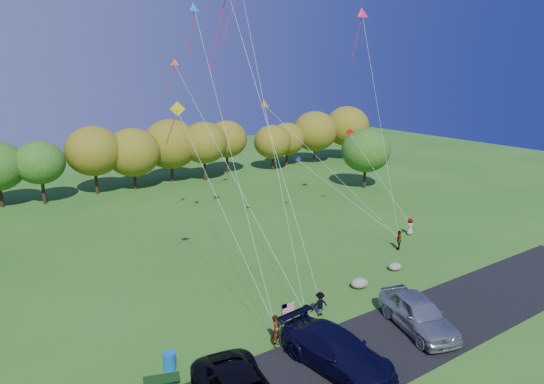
% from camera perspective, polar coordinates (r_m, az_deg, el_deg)
% --- Properties ---
extents(ground, '(140.00, 140.00, 0.00)m').
position_cam_1_polar(ground, '(31.11, 7.86, -13.94)').
color(ground, '#285A19').
rests_on(ground, ground).
extents(asphalt_lane, '(44.00, 6.00, 0.06)m').
position_cam_1_polar(asphalt_lane, '(28.69, 13.45, -16.82)').
color(asphalt_lane, black).
rests_on(asphalt_lane, ground).
extents(treeline, '(77.02, 27.87, 8.19)m').
position_cam_1_polar(treeline, '(59.49, -17.37, 4.22)').
color(treeline, '#372614').
rests_on(treeline, ground).
extents(minivan_navy, '(3.30, 6.77, 1.90)m').
position_cam_1_polar(minivan_navy, '(25.67, 7.66, -18.04)').
color(minivan_navy, black).
rests_on(minivan_navy, asphalt_lane).
extents(minivan_silver, '(3.96, 6.27, 1.99)m').
position_cam_1_polar(minivan_silver, '(29.84, 16.81, -13.49)').
color(minivan_silver, '#9EA1A8').
rests_on(minivan_silver, asphalt_lane).
extents(flyer_a, '(0.79, 0.79, 1.85)m').
position_cam_1_polar(flyer_a, '(27.24, 0.49, -16.01)').
color(flyer_a, '#4C4C59').
rests_on(flyer_a, ground).
extents(flyer_b, '(0.95, 0.83, 1.65)m').
position_cam_1_polar(flyer_b, '(28.67, 4.04, -14.60)').
color(flyer_b, '#4C4C59').
rests_on(flyer_b, ground).
extents(flyer_c, '(1.10, 0.81, 1.53)m').
position_cam_1_polar(flyer_c, '(30.39, 5.66, -12.97)').
color(flyer_c, '#4C4C59').
rests_on(flyer_c, ground).
extents(flyer_d, '(0.98, 0.92, 1.62)m').
position_cam_1_polar(flyer_d, '(41.68, 14.71, -5.49)').
color(flyer_d, '#4C4C59').
rests_on(flyer_d, ground).
extents(flyer_e, '(0.87, 0.70, 1.55)m').
position_cam_1_polar(flyer_e, '(45.43, 15.94, -3.94)').
color(flyer_e, '#4C4C59').
rests_on(flyer_e, ground).
extents(park_bench, '(1.60, 0.78, 0.92)m').
position_cam_1_polar(park_bench, '(24.91, -12.92, -20.88)').
color(park_bench, '#123414').
rests_on(park_bench, ground).
extents(trash_barrel, '(0.64, 0.64, 0.96)m').
position_cam_1_polar(trash_barrel, '(26.19, -11.97, -18.90)').
color(trash_barrel, blue).
rests_on(trash_barrel, ground).
extents(flag_assembly, '(0.86, 0.56, 2.33)m').
position_cam_1_polar(flag_assembly, '(27.24, 1.62, -14.07)').
color(flag_assembly, black).
rests_on(flag_assembly, ground).
extents(boulder_near, '(1.31, 1.02, 0.65)m').
position_cam_1_polar(boulder_near, '(34.43, 10.25, -10.49)').
color(boulder_near, gray).
rests_on(boulder_near, ground).
extents(boulder_far, '(1.05, 0.88, 0.55)m').
position_cam_1_polar(boulder_far, '(37.73, 14.26, -8.50)').
color(boulder_far, gray).
rests_on(boulder_far, ground).
extents(kites_aloft, '(21.73, 11.02, 16.11)m').
position_cam_1_polar(kites_aloft, '(39.01, -1.23, 18.42)').
color(kites_aloft, orange).
rests_on(kites_aloft, ground).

